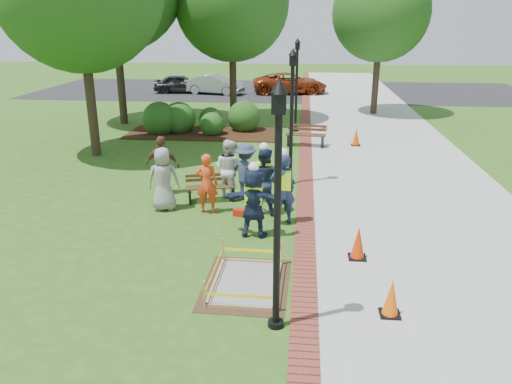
# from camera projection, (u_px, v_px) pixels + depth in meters

# --- Properties ---
(ground) EXTENTS (100.00, 100.00, 0.00)m
(ground) POSITION_uv_depth(u_px,v_px,m) (230.00, 248.00, 11.67)
(ground) COLOR #285116
(ground) RESTS_ON ground
(sidewalk) EXTENTS (6.00, 60.00, 0.02)m
(sidewalk) POSITION_uv_depth(u_px,v_px,m) (385.00, 148.00, 20.61)
(sidewalk) COLOR #9E9E99
(sidewalk) RESTS_ON ground
(brick_edging) EXTENTS (0.50, 60.00, 0.03)m
(brick_edging) POSITION_uv_depth(u_px,v_px,m) (306.00, 146.00, 20.90)
(brick_edging) COLOR maroon
(brick_edging) RESTS_ON ground
(mulch_bed) EXTENTS (7.00, 3.00, 0.05)m
(mulch_bed) POSITION_uv_depth(u_px,v_px,m) (203.00, 133.00, 23.21)
(mulch_bed) COLOR #381E0F
(mulch_bed) RESTS_ON ground
(parking_lot) EXTENTS (36.00, 12.00, 0.01)m
(parking_lot) POSITION_uv_depth(u_px,v_px,m) (282.00, 90.00, 37.03)
(parking_lot) COLOR black
(parking_lot) RESTS_ON ground
(wet_concrete_pad) EXTENTS (1.75, 2.34, 0.55)m
(wet_concrete_pad) POSITION_uv_depth(u_px,v_px,m) (246.00, 274.00, 10.02)
(wet_concrete_pad) COLOR #47331E
(wet_concrete_pad) RESTS_ON ground
(bench_near) EXTENTS (1.51, 0.84, 0.78)m
(bench_near) POSITION_uv_depth(u_px,v_px,m) (211.00, 193.00, 14.63)
(bench_near) COLOR brown
(bench_near) RESTS_ON ground
(bench_far) EXTENTS (1.70, 0.79, 0.88)m
(bench_far) POSITION_uv_depth(u_px,v_px,m) (306.00, 140.00, 20.85)
(bench_far) COLOR #55341D
(bench_far) RESTS_ON ground
(cone_front) EXTENTS (0.37, 0.37, 0.73)m
(cone_front) POSITION_uv_depth(u_px,v_px,m) (391.00, 299.00, 8.92)
(cone_front) COLOR black
(cone_front) RESTS_ON ground
(cone_back) EXTENTS (0.39, 0.39, 0.78)m
(cone_back) POSITION_uv_depth(u_px,v_px,m) (358.00, 243.00, 11.05)
(cone_back) COLOR black
(cone_back) RESTS_ON ground
(cone_far) EXTENTS (0.38, 0.38, 0.75)m
(cone_far) POSITION_uv_depth(u_px,v_px,m) (356.00, 137.00, 20.92)
(cone_far) COLOR black
(cone_far) RESTS_ON ground
(toolbox) EXTENTS (0.42, 0.29, 0.19)m
(toolbox) POSITION_uv_depth(u_px,v_px,m) (240.00, 213.00, 13.56)
(toolbox) COLOR #B31D0D
(toolbox) RESTS_ON ground
(lamp_near) EXTENTS (0.28, 0.28, 4.26)m
(lamp_near) POSITION_uv_depth(u_px,v_px,m) (278.00, 192.00, 7.92)
(lamp_near) COLOR black
(lamp_near) RESTS_ON ground
(lamp_mid) EXTENTS (0.28, 0.28, 4.26)m
(lamp_mid) POSITION_uv_depth(u_px,v_px,m) (292.00, 107.00, 15.43)
(lamp_mid) COLOR black
(lamp_mid) RESTS_ON ground
(lamp_far) EXTENTS (0.28, 0.28, 4.26)m
(lamp_far) POSITION_uv_depth(u_px,v_px,m) (297.00, 78.00, 22.95)
(lamp_far) COLOR black
(lamp_far) RESTS_ON ground
(tree_back) EXTENTS (5.59, 5.59, 8.57)m
(tree_back) POSITION_uv_depth(u_px,v_px,m) (232.00, 4.00, 24.33)
(tree_back) COLOR #3D2D1E
(tree_back) RESTS_ON ground
(tree_right) EXTENTS (5.13, 5.13, 7.93)m
(tree_right) POSITION_uv_depth(u_px,v_px,m) (381.00, 13.00, 26.32)
(tree_right) COLOR #3D2D1E
(tree_right) RESTS_ON ground
(shrub_a) EXTENTS (1.60, 1.60, 1.60)m
(shrub_a) POSITION_uv_depth(u_px,v_px,m) (161.00, 133.00, 23.28)
(shrub_a) COLOR #1F4B15
(shrub_a) RESTS_ON ground
(shrub_b) EXTENTS (1.54, 1.54, 1.54)m
(shrub_b) POSITION_uv_depth(u_px,v_px,m) (180.00, 132.00, 23.52)
(shrub_b) COLOR #1F4B15
(shrub_b) RESTS_ON ground
(shrub_c) EXTENTS (1.12, 1.12, 1.12)m
(shrub_c) POSITION_uv_depth(u_px,v_px,m) (212.00, 135.00, 23.00)
(shrub_c) COLOR #1F4B15
(shrub_c) RESTS_ON ground
(shrub_d) EXTENTS (1.55, 1.55, 1.55)m
(shrub_d) POSITION_uv_depth(u_px,v_px,m) (244.00, 131.00, 23.84)
(shrub_d) COLOR #1F4B15
(shrub_d) RESTS_ON ground
(shrub_e) EXTENTS (1.10, 1.10, 1.10)m
(shrub_e) POSITION_uv_depth(u_px,v_px,m) (211.00, 128.00, 24.44)
(shrub_e) COLOR #1F4B15
(shrub_e) RESTS_ON ground
(casual_person_a) EXTENTS (0.62, 0.44, 1.78)m
(casual_person_a) POSITION_uv_depth(u_px,v_px,m) (163.00, 179.00, 13.76)
(casual_person_a) COLOR gray
(casual_person_a) RESTS_ON ground
(casual_person_b) EXTENTS (0.54, 0.35, 1.67)m
(casual_person_b) POSITION_uv_depth(u_px,v_px,m) (207.00, 184.00, 13.57)
(casual_person_b) COLOR #E3411A
(casual_person_b) RESTS_ON ground
(casual_person_c) EXTENTS (0.67, 0.58, 1.77)m
(casual_person_c) POSITION_uv_depth(u_px,v_px,m) (229.00, 169.00, 14.71)
(casual_person_c) COLOR silver
(casual_person_c) RESTS_ON ground
(casual_person_d) EXTENTS (0.61, 0.42, 1.79)m
(casual_person_d) POSITION_uv_depth(u_px,v_px,m) (163.00, 165.00, 15.06)
(casual_person_d) COLOR brown
(casual_person_d) RESTS_ON ground
(casual_person_e) EXTENTS (0.65, 0.60, 1.70)m
(casual_person_e) POSITION_uv_depth(u_px,v_px,m) (246.00, 172.00, 14.51)
(casual_person_e) COLOR #323A57
(casual_person_e) RESTS_ON ground
(hivis_worker_a) EXTENTS (0.59, 0.41, 1.90)m
(hivis_worker_a) POSITION_uv_depth(u_px,v_px,m) (254.00, 200.00, 12.03)
(hivis_worker_a) COLOR #181C40
(hivis_worker_a) RESTS_ON ground
(hivis_worker_b) EXTENTS (0.70, 0.57, 2.03)m
(hivis_worker_b) POSITION_uv_depth(u_px,v_px,m) (283.00, 187.00, 12.78)
(hivis_worker_b) COLOR #181C40
(hivis_worker_b) RESTS_ON ground
(hivis_worker_c) EXTENTS (0.66, 0.51, 1.99)m
(hivis_worker_c) POSITION_uv_depth(u_px,v_px,m) (264.00, 179.00, 13.50)
(hivis_worker_c) COLOR #191B41
(hivis_worker_c) RESTS_ON ground
(parked_car_a) EXTENTS (2.26, 4.47, 1.41)m
(parked_car_a) POSITION_uv_depth(u_px,v_px,m) (181.00, 93.00, 35.88)
(parked_car_a) COLOR black
(parked_car_a) RESTS_ON ground
(parked_car_b) EXTENTS (2.93, 4.82, 1.47)m
(parked_car_b) POSITION_uv_depth(u_px,v_px,m) (215.00, 94.00, 35.29)
(parked_car_b) COLOR #939297
(parked_car_b) RESTS_ON ground
(parked_car_c) EXTENTS (2.61, 5.03, 1.58)m
(parked_car_c) POSITION_uv_depth(u_px,v_px,m) (290.00, 94.00, 35.57)
(parked_car_c) COLOR maroon
(parked_car_c) RESTS_ON ground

